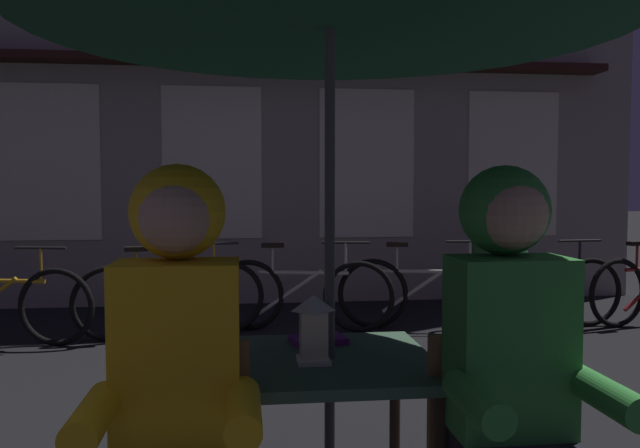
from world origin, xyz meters
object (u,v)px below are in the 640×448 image
(bicycle_third, at_px, (303,294))
(bicycle_second, at_px, (170,298))
(bicycle_fifth, at_px, (541,292))
(cafe_table, at_px, (330,386))
(book, at_px, (318,340))
(potted_plant, at_px, (498,263))
(person_right_hooded, at_px, (512,355))
(bicycle_fourth, at_px, (427,292))
(lantern, at_px, (313,327))
(person_left_hooded, at_px, (177,366))

(bicycle_third, bearing_deg, bicycle_second, -175.34)
(bicycle_fifth, bearing_deg, cafe_table, -125.50)
(book, distance_m, potted_plant, 4.57)
(person_right_hooded, xyz_separation_m, bicycle_second, (-1.42, 3.97, -0.50))
(bicycle_third, xyz_separation_m, book, (-0.26, -3.43, 0.41))
(potted_plant, bearing_deg, bicycle_fifth, -77.29)
(bicycle_second, distance_m, bicycle_third, 1.19)
(bicycle_second, bearing_deg, bicycle_fourth, 1.14)
(lantern, relative_size, bicycle_fifth, 0.14)
(bicycle_second, bearing_deg, person_right_hooded, -70.25)
(bicycle_third, relative_size, book, 8.27)
(cafe_table, xyz_separation_m, bicycle_second, (-0.94, 3.54, -0.29))
(person_left_hooded, xyz_separation_m, potted_plant, (2.80, 4.56, -0.30))
(bicycle_third, height_order, book, bicycle_third)
(cafe_table, bearing_deg, bicycle_fourth, 68.57)
(bicycle_fifth, bearing_deg, person_right_hooded, -117.10)
(lantern, bearing_deg, bicycle_second, 103.75)
(lantern, xyz_separation_m, bicycle_fourth, (1.47, 3.65, -0.51))
(bicycle_fourth, bearing_deg, potted_plant, 30.80)
(lantern, distance_m, person_left_hooded, 0.56)
(cafe_table, xyz_separation_m, bicycle_fourth, (1.41, 3.59, -0.29))
(bicycle_fifth, distance_m, book, 4.12)
(cafe_table, distance_m, bicycle_fifth, 4.26)
(person_left_hooded, bearing_deg, bicycle_second, 96.67)
(bicycle_second, xyz_separation_m, bicycle_third, (1.19, 0.10, 0.00))
(bicycle_fourth, xyz_separation_m, bicycle_fifth, (1.06, -0.12, 0.00))
(cafe_table, distance_m, person_left_hooded, 0.67)
(bicycle_third, relative_size, bicycle_fourth, 1.00)
(cafe_table, xyz_separation_m, potted_plant, (2.32, 4.13, -0.09))
(bicycle_second, height_order, bicycle_fourth, same)
(potted_plant, bearing_deg, person_left_hooded, -121.57)
(cafe_table, xyz_separation_m, person_right_hooded, (0.48, -0.43, 0.21))
(cafe_table, bearing_deg, bicycle_second, 104.93)
(person_right_hooded, distance_m, book, 0.81)
(person_right_hooded, height_order, bicycle_third, person_right_hooded)
(bicycle_second, relative_size, bicycle_fifth, 0.99)
(bicycle_second, relative_size, bicycle_third, 1.01)
(person_right_hooded, relative_size, bicycle_fifth, 0.83)
(person_left_hooded, relative_size, bicycle_third, 0.85)
(bicycle_third, xyz_separation_m, bicycle_fifth, (2.22, -0.17, 0.00))
(bicycle_fourth, height_order, book, bicycle_fourth)
(person_left_hooded, relative_size, book, 7.00)
(cafe_table, height_order, bicycle_fourth, bicycle_fourth)
(bicycle_fifth, height_order, potted_plant, potted_plant)
(cafe_table, distance_m, lantern, 0.24)
(person_right_hooded, bearing_deg, person_left_hooded, 180.00)
(bicycle_fifth, bearing_deg, potted_plant, 102.71)
(bicycle_second, distance_m, bicycle_fifth, 3.42)
(person_left_hooded, bearing_deg, cafe_table, 41.57)
(bicycle_third, bearing_deg, bicycle_fourth, -2.46)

